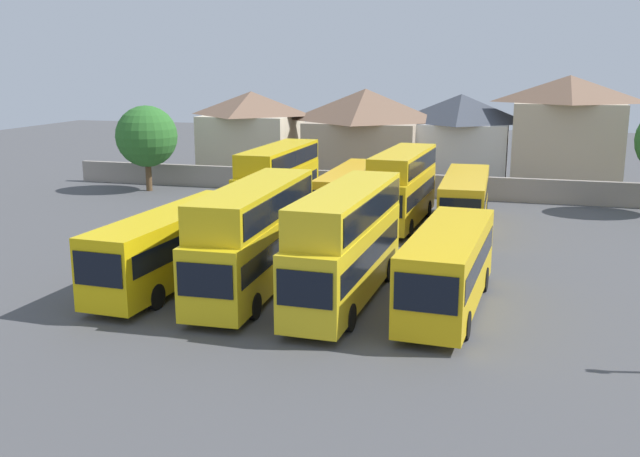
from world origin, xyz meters
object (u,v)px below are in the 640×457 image
Objects in this scene: bus_3 at (347,239)px; house_terrace_left at (252,133)px; house_terrace_far_right at (567,132)px; bus_5 at (279,178)px; bus_1 at (173,242)px; house_terrace_centre at (365,134)px; bus_4 at (448,265)px; bus_2 at (255,232)px; house_terrace_right at (460,138)px; tree_behind_wall at (147,136)px; bus_8 at (465,198)px; bus_6 at (351,192)px; bus_7 at (403,184)px.

house_terrace_left is (-16.80, 32.79, 1.15)m from bus_3.
bus_5 is at bearing -138.02° from house_terrace_far_right.
house_terrace_left reaches higher than bus_1.
bus_3 is at bearing -62.88° from house_terrace_left.
house_terrace_centre is (2.25, 32.46, 2.16)m from bus_1.
bus_4 is at bearing 38.97° from bus_5.
house_terrace_right reaches higher than bus_2.
tree_behind_wall is (-13.56, 6.90, 1.75)m from bus_5.
house_terrace_right is 26.47m from tree_behind_wall.
house_terrace_centre is (-1.88, 32.62, 1.38)m from bus_2.
bus_8 is 1.60× the size of tree_behind_wall.
bus_3 is at bearing 11.98° from bus_6.
house_terrace_far_right is at bearing 157.28° from bus_8.
bus_2 is 1.35× the size of house_terrace_right.
bus_8 is at bearing -83.97° from house_terrace_right.
house_terrace_left reaches higher than bus_2.
bus_7 is 1.03× the size of house_terrace_centre.
bus_1 is at bearing -88.71° from bus_4.
bus_7 reaches higher than bus_4.
house_terrace_centre reaches higher than bus_3.
house_terrace_centre is 1.18× the size of house_terrace_right.
bus_2 is 15.53m from bus_6.
bus_2 is at bearing -12.12° from bus_7.
bus_3 is 31.93m from tree_behind_wall.
bus_3 is at bearing -14.79° from bus_8.
bus_4 is 34.24m from house_terrace_right.
bus_8 is 1.31× the size of house_terrace_right.
house_terrace_centre is (-10.04, 16.82, 2.21)m from bus_8.
bus_7 reaches higher than bus_8.
bus_1 is at bearing -93.97° from house_terrace_centre.
house_terrace_centre is (2.35, 16.77, 1.44)m from bus_5.
bus_2 reaches higher than bus_7.
tree_behind_wall is at bearing -106.30° from bus_8.
tree_behind_wall is (-13.66, 22.59, 2.48)m from bus_1.
house_terrace_left is 1.00× the size of house_terrace_right.
bus_7 is 4.03m from bus_8.
bus_7 is 23.20m from tree_behind_wall.
bus_2 reaches higher than bus_6.
house_terrace_left reaches higher than bus_6.
bus_8 is at bearing 168.46° from bus_3.
bus_4 is 1.03× the size of house_terrace_centre.
bus_5 is 1.08× the size of bus_7.
bus_1 is 16.12m from bus_6.
house_terrace_centre is at bearing -167.38° from bus_3.
bus_5 is (-12.93, 16.15, 0.72)m from bus_4.
bus_2 is at bearing -114.29° from house_terrace_far_right.
bus_2 is 36.36m from house_terrace_far_right.
bus_1 is 8.50m from bus_3.
bus_4 is 1.48× the size of tree_behind_wall.
house_terrace_left is at bearing 61.57° from tree_behind_wall.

